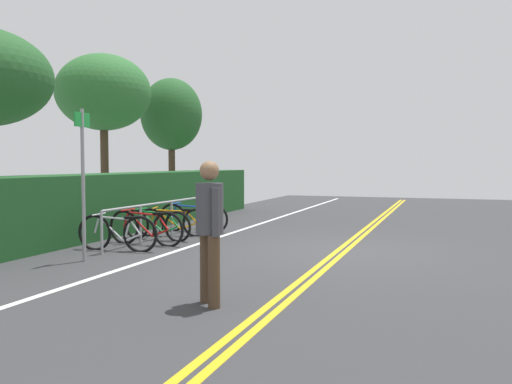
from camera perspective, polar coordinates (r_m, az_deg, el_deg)
ground_plane at (r=10.23m, az=9.13°, el=-6.36°), size 32.36×11.54×0.05m
centre_line_yellow_inner at (r=10.21m, az=9.58°, el=-6.23°), size 29.13×0.10×0.00m
centre_line_yellow_outer at (r=10.24m, az=8.69°, el=-6.19°), size 29.13×0.10×0.00m
bike_lane_stripe_white at (r=11.12m, az=-5.87°, el=-5.42°), size 29.13×0.12×0.00m
bike_rack at (r=11.64m, az=-10.54°, el=-2.19°), size 3.94×0.05×0.81m
bicycle_0 at (r=10.40m, az=-14.58°, el=-4.24°), size 0.46×1.65×0.72m
bicycle_1 at (r=11.01m, az=-11.68°, el=-3.76°), size 0.46×1.77×0.74m
bicycle_2 at (r=11.69m, az=-10.54°, el=-3.46°), size 0.46×1.75×0.69m
bicycle_3 at (r=12.19m, az=-8.76°, el=-3.19°), size 0.62×1.66×0.68m
bicycle_4 at (r=12.92m, az=-6.71°, el=-2.74°), size 0.46×1.79×0.72m
pedestrian at (r=6.20m, az=-4.97°, el=-3.27°), size 0.37×0.37×1.68m
sign_post_near at (r=9.36m, az=-17.99°, el=2.14°), size 0.36×0.06×2.55m
hedge_backdrop at (r=13.81m, az=-13.61°, el=-0.92°), size 12.89×1.37×1.40m
tree_far_right at (r=16.08m, az=-15.96°, el=10.11°), size 2.69×2.69×4.74m
tree_extra at (r=18.50m, az=-9.02°, el=8.12°), size 2.08×2.08×4.51m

